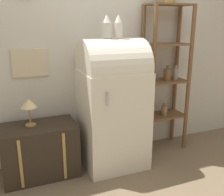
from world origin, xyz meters
TOP-DOWN VIEW (x-y plane):
  - ground_plane at (0.00, 0.00)m, footprint 12.00×12.00m
  - wall_back at (-0.00, 0.57)m, footprint 7.00×0.09m
  - refrigerator at (-0.00, 0.22)m, footprint 0.71×0.69m
  - suitcase_trunk at (-0.84, 0.27)m, footprint 0.80×0.48m
  - shelf_unit at (0.79, 0.36)m, footprint 0.58×0.34m
  - vase_left at (-0.06, 0.23)m, footprint 0.12×0.12m
  - vase_center at (0.06, 0.22)m, footprint 0.09×0.09m
  - desk_lamp at (-0.92, 0.30)m, footprint 0.17×0.17m

SIDE VIEW (x-z plane):
  - ground_plane at x=0.00m, z-range 0.00..0.00m
  - suitcase_trunk at x=-0.84m, z-range 0.00..0.59m
  - refrigerator at x=0.00m, z-range 0.03..1.52m
  - desk_lamp at x=-0.92m, z-range 0.67..0.97m
  - shelf_unit at x=0.79m, z-range 0.08..1.95m
  - wall_back at x=0.00m, z-range 0.00..2.70m
  - vase_left at x=-0.06m, z-range 1.49..1.73m
  - vase_center at x=0.06m, z-range 1.49..1.73m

